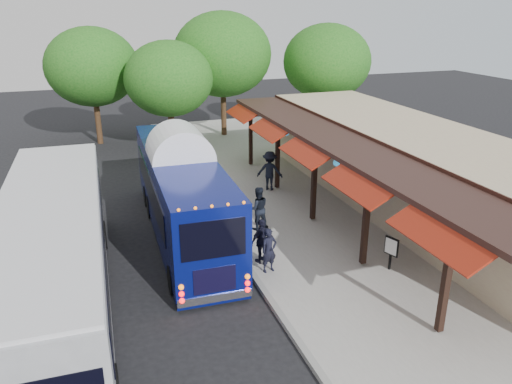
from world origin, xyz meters
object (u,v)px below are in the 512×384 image
object	(u,v)px
ped_b	(258,208)
ped_c	(262,241)
coach_bus	(182,190)
ped_d	(270,171)
sign_board	(391,248)
city_bus	(54,253)
ped_a	(269,250)

from	to	relation	value
ped_b	ped_c	xyz separation A→B (m)	(-0.77, -2.61, -0.08)
coach_bus	ped_c	xyz separation A→B (m)	(2.05, -3.35, -0.92)
ped_d	coach_bus	bearing A→B (deg)	63.78
sign_board	city_bus	bearing A→B (deg)	153.29
city_bus	ped_c	xyz separation A→B (m)	(6.51, 0.60, -0.93)
city_bus	ped_b	size ratio (longest dim) A/B	7.25
ped_b	sign_board	bearing A→B (deg)	129.70
coach_bus	sign_board	xyz separation A→B (m)	(5.92, -5.25, -0.92)
coach_bus	ped_b	size ratio (longest dim) A/B	6.24
city_bus	sign_board	bearing A→B (deg)	-5.67
ped_a	ped_c	distance (m)	0.68
ped_a	ped_b	xyz separation A→B (m)	(0.77, 3.29, 0.11)
ped_b	ped_c	size ratio (longest dim) A/B	1.10
coach_bus	city_bus	bearing A→B (deg)	-136.84
ped_c	sign_board	xyz separation A→B (m)	(3.87, -1.90, -0.00)
ped_a	city_bus	bearing A→B (deg)	167.35
coach_bus	ped_a	bearing A→B (deg)	-61.38
ped_c	coach_bus	bearing A→B (deg)	-77.29
ped_a	ped_c	size ratio (longest dim) A/B	0.96
ped_c	sign_board	bearing A→B (deg)	135.00
ped_d	sign_board	bearing A→B (deg)	126.25
ped_a	coach_bus	bearing A→B (deg)	105.03
city_bus	sign_board	world-z (taller)	city_bus
coach_bus	city_bus	distance (m)	5.96
ped_d	sign_board	xyz separation A→B (m)	(1.07, -8.60, -0.15)
city_bus	ped_b	bearing A→B (deg)	25.29
coach_bus	ped_c	world-z (taller)	coach_bus
ped_a	sign_board	size ratio (longest dim) A/B	1.31
coach_bus	city_bus	xyz separation A→B (m)	(-4.46, -3.95, 0.01)
ped_b	coach_bus	bearing A→B (deg)	-9.47
ped_a	sign_board	xyz separation A→B (m)	(3.87, -1.22, 0.03)
ped_b	ped_d	bearing A→B (deg)	-111.22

